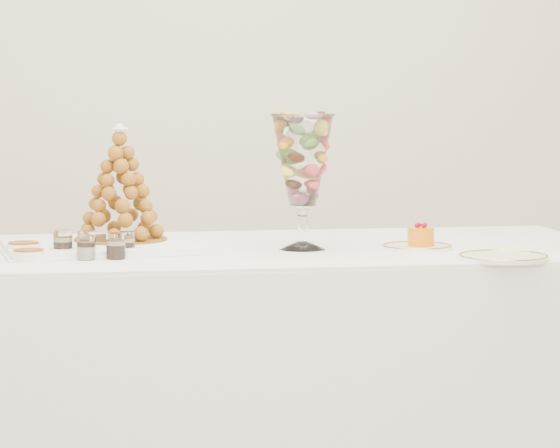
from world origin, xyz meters
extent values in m
cube|color=silver|center=(0.00, 2.00, 1.40)|extent=(4.50, 0.04, 2.80)
cube|color=white|center=(-0.10, 0.38, 0.41)|extent=(2.26, 1.01, 0.83)
cube|color=white|center=(-0.10, 0.38, 0.83)|extent=(2.25, 1.01, 0.01)
cube|color=white|center=(-0.43, 0.39, 0.85)|extent=(0.63, 0.52, 0.02)
cylinder|color=white|center=(0.12, 0.33, 0.85)|extent=(0.13, 0.13, 0.02)
cylinder|color=white|center=(0.12, 0.33, 0.91)|extent=(0.03, 0.03, 0.09)
sphere|color=white|center=(0.12, 0.33, 0.95)|extent=(0.04, 0.04, 0.04)
cylinder|color=white|center=(0.44, 0.31, 0.84)|extent=(0.20, 0.20, 0.01)
cylinder|color=white|center=(0.62, 0.06, 0.84)|extent=(0.24, 0.24, 0.01)
cylinder|color=white|center=(-0.54, 0.27, 0.87)|extent=(0.06, 0.06, 0.07)
cylinder|color=white|center=(-0.48, 0.26, 0.87)|extent=(0.06, 0.06, 0.07)
cylinder|color=white|center=(-0.37, 0.27, 0.87)|extent=(0.05, 0.05, 0.06)
cylinder|color=white|center=(-0.47, 0.17, 0.87)|extent=(0.05, 0.05, 0.06)
cylinder|color=white|center=(-0.40, 0.17, 0.87)|extent=(0.05, 0.05, 0.07)
cylinder|color=white|center=(-0.65, 0.30, 0.85)|extent=(0.09, 0.09, 0.03)
cylinder|color=white|center=(-0.62, 0.16, 0.85)|extent=(0.09, 0.09, 0.03)
cylinder|color=brown|center=(-0.39, 0.45, 0.86)|extent=(0.27, 0.27, 0.01)
cone|color=#905516|center=(-0.39, 0.45, 1.02)|extent=(0.24, 0.24, 0.32)
sphere|color=white|center=(-0.39, 0.45, 1.17)|extent=(0.03, 0.03, 0.03)
cylinder|color=orange|center=(0.45, 0.30, 0.87)|extent=(0.08, 0.08, 0.05)
sphere|color=#990513|center=(0.46, 0.31, 0.91)|extent=(0.01, 0.01, 0.01)
sphere|color=#990513|center=(0.45, 0.32, 0.91)|extent=(0.01, 0.01, 0.01)
sphere|color=#990513|center=(0.44, 0.30, 0.91)|extent=(0.01, 0.01, 0.01)
sphere|color=#990513|center=(0.46, 0.29, 0.91)|extent=(0.01, 0.01, 0.01)
camera|label=1|loc=(-0.31, -3.33, 1.29)|focal=85.00mm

